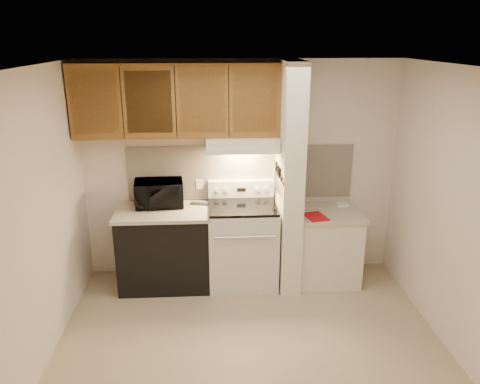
{
  "coord_description": "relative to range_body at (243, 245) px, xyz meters",
  "views": [
    {
      "loc": [
        -0.32,
        -3.7,
        2.73
      ],
      "look_at": [
        -0.05,
        0.75,
        1.24
      ],
      "focal_mm": 35.0,
      "sensor_mm": 36.0,
      "label": 1
    }
  ],
  "objects": [
    {
      "name": "range_backguard",
      "position": [
        0.0,
        0.28,
        0.59
      ],
      "size": [
        0.76,
        0.08,
        0.2
      ],
      "primitive_type": "cube",
      "color": "silver",
      "rests_on": "range_body"
    },
    {
      "name": "outlet",
      "position": [
        -0.48,
        0.32,
        0.64
      ],
      "size": [
        0.08,
        0.01,
        0.12
      ],
      "primitive_type": "cube",
      "color": "white",
      "rests_on": "backsplash"
    },
    {
      "name": "red_folder",
      "position": [
        0.79,
        -0.16,
        0.39
      ],
      "size": [
        0.27,
        0.33,
        0.01
      ],
      "primitive_type": "cube",
      "rotation": [
        0.0,
        0.0,
        0.25
      ],
      "color": "#B61115",
      "rests_on": "right_countertop"
    },
    {
      "name": "knife_handle_a",
      "position": [
        0.38,
        -0.2,
        0.91
      ],
      "size": [
        0.02,
        0.02,
        0.1
      ],
      "primitive_type": "cylinder",
      "color": "black",
      "rests_on": "knife_strip"
    },
    {
      "name": "white_box",
      "position": [
        1.17,
        0.17,
        0.41
      ],
      "size": [
        0.15,
        0.11,
        0.04
      ],
      "primitive_type": "cube",
      "rotation": [
        0.0,
        0.0,
        0.16
      ],
      "color": "white",
      "rests_on": "right_countertop"
    },
    {
      "name": "right_cab_base",
      "position": [
        0.97,
        -0.01,
        -0.06
      ],
      "size": [
        0.7,
        0.6,
        0.81
      ],
      "primitive_type": "cube",
      "color": "white",
      "rests_on": "floor"
    },
    {
      "name": "ceiling",
      "position": [
        0.0,
        -1.16,
        2.04
      ],
      "size": [
        3.6,
        3.6,
        0.0
      ],
      "primitive_type": "plane",
      "rotation": [
        3.14,
        0.0,
        0.0
      ],
      "color": "white",
      "rests_on": "wall_back"
    },
    {
      "name": "range_knob_right_inner",
      "position": [
        0.18,
        0.24,
        0.59
      ],
      "size": [
        0.05,
        0.02,
        0.05
      ],
      "primitive_type": "cylinder",
      "rotation": [
        1.57,
        0.0,
        0.0
      ],
      "color": "silver",
      "rests_on": "range_backguard"
    },
    {
      "name": "knife_blade_a",
      "position": [
        0.38,
        -0.22,
        0.76
      ],
      "size": [
        0.01,
        0.03,
        0.16
      ],
      "primitive_type": "cube",
      "color": "silver",
      "rests_on": "knife_strip"
    },
    {
      "name": "left_countertop",
      "position": [
        -0.88,
        0.01,
        0.43
      ],
      "size": [
        1.04,
        0.67,
        0.04
      ],
      "primitive_type": "cube",
      "color": "beige",
      "rests_on": "dishwasher_front"
    },
    {
      "name": "cab_door_a",
      "position": [
        -1.51,
        0.01,
        1.62
      ],
      "size": [
        0.46,
        0.01,
        0.63
      ],
      "primitive_type": "cube",
      "color": "brown",
      "rests_on": "upper_cabinets"
    },
    {
      "name": "dishwasher_front",
      "position": [
        -0.88,
        0.01,
        -0.03
      ],
      "size": [
        1.0,
        0.63,
        0.87
      ],
      "primitive_type": "cube",
      "color": "black",
      "rests_on": "floor"
    },
    {
      "name": "oven_handle",
      "position": [
        0.0,
        -0.35,
        0.26
      ],
      "size": [
        0.65,
        0.02,
        0.02
      ],
      "primitive_type": "cylinder",
      "rotation": [
        0.0,
        1.57,
        0.0
      ],
      "color": "silver",
      "rests_on": "range_body"
    },
    {
      "name": "knife_handle_b",
      "position": [
        0.38,
        -0.12,
        0.91
      ],
      "size": [
        0.02,
        0.02,
        0.1
      ],
      "primitive_type": "cylinder",
      "color": "black",
      "rests_on": "knife_strip"
    },
    {
      "name": "oven_mitt",
      "position": [
        0.38,
        0.17,
        0.75
      ],
      "size": [
        0.03,
        0.11,
        0.27
      ],
      "primitive_type": "cube",
      "color": "gray",
      "rests_on": "partition_pillar"
    },
    {
      "name": "cab_gap_b",
      "position": [
        -0.69,
        0.01,
        1.62
      ],
      "size": [
        0.01,
        0.01,
        0.73
      ],
      "primitive_type": "cube",
      "color": "black",
      "rests_on": "upper_cabinets"
    },
    {
      "name": "cab_door_b",
      "position": [
        -0.96,
        0.01,
        1.62
      ],
      "size": [
        0.46,
        0.01,
        0.63
      ],
      "primitive_type": "cube",
      "color": "brown",
      "rests_on": "upper_cabinets"
    },
    {
      "name": "cab_door_c",
      "position": [
        -0.42,
        0.01,
        1.62
      ],
      "size": [
        0.46,
        0.01,
        0.63
      ],
      "primitive_type": "cube",
      "color": "brown",
      "rests_on": "upper_cabinets"
    },
    {
      "name": "range_hood",
      "position": [
        0.0,
        0.12,
        1.17
      ],
      "size": [
        0.78,
        0.44,
        0.15
      ],
      "primitive_type": "cube",
      "color": "white",
      "rests_on": "upper_cabinets"
    },
    {
      "name": "knife_blade_d",
      "position": [
        0.38,
        0.03,
        0.76
      ],
      "size": [
        0.01,
        0.04,
        0.16
      ],
      "primitive_type": "cube",
      "color": "silver",
      "rests_on": "knife_strip"
    },
    {
      "name": "knife_handle_e",
      "position": [
        0.38,
        0.1,
        0.91
      ],
      "size": [
        0.02,
        0.02,
        0.1
      ],
      "primitive_type": "cylinder",
      "color": "black",
      "rests_on": "knife_strip"
    },
    {
      "name": "microwave",
      "position": [
        -0.93,
        0.15,
        0.6
      ],
      "size": [
        0.56,
        0.41,
        0.29
      ],
      "primitive_type": "imported",
      "rotation": [
        0.0,
        0.0,
        0.11
      ],
      "color": "black",
      "rests_on": "left_countertop"
    },
    {
      "name": "cab_gap_c",
      "position": [
        -0.14,
        0.01,
        1.62
      ],
      "size": [
        0.01,
        0.01,
        0.73
      ],
      "primitive_type": "cube",
      "color": "black",
      "rests_on": "upper_cabinets"
    },
    {
      "name": "range_knob_left_inner",
      "position": [
        -0.18,
        0.24,
        0.59
      ],
      "size": [
        0.05,
        0.02,
        0.05
      ],
      "primitive_type": "cylinder",
      "rotation": [
        1.57,
        0.0,
        0.0
      ],
      "color": "silver",
      "rests_on": "range_backguard"
    },
    {
      "name": "cab_door_d",
      "position": [
        0.13,
        0.01,
        1.62
      ],
      "size": [
        0.46,
        0.01,
        0.63
      ],
      "primitive_type": "cube",
      "color": "brown",
      "rests_on": "upper_cabinets"
    },
    {
      "name": "knife_blade_c",
      "position": [
        0.38,
        -0.06,
        0.74
      ],
      "size": [
        0.01,
        0.04,
        0.2
      ],
      "primitive_type": "cube",
      "color": "silver",
      "rests_on": "knife_strip"
    },
    {
      "name": "wall_left",
      "position": [
        -1.8,
        -1.16,
        0.79
      ],
      "size": [
        0.02,
        3.0,
        2.5
      ],
      "primitive_type": "cube",
      "color": "#F0DECB",
      "rests_on": "floor"
    },
    {
      "name": "upper_cabinets",
      "position": [
        -0.69,
        0.17,
        1.62
      ],
      "size": [
        2.18,
        0.33,
        0.77
      ],
      "primitive_type": "cube",
      "color": "brown",
      "rests_on": "wall_back"
    },
    {
      "name": "oven_window",
      "position": [
        0.0,
        -0.32,
        0.04
      ],
      "size": [
        0.5,
        0.01,
        0.3
      ],
      "primitive_type": "cube",
      "color": "black",
      "rests_on": "range_body"
    },
    {
      "name": "knife_handle_d",
      "position": [
        0.38,
        0.04,
        0.91
      ],
      "size": [
        0.02,
        0.02,
        0.1
      ],
      "primitive_type": "cylinder",
      "color": "black",
      "rests_on": "knife_strip"
    },
    {
      "name": "floor",
      "position": [
        0.0,
        -1.16,
        -0.46
      ],
      "size": [
        3.6,
        3.6,
        0.0
      ],
      "primitive_type": "plane",
      "color": "tan",
      "rests_on": "ground"
    },
    {
      "name": "wall_back",
      "position": [
        0.0,
        0.34,
        0.79
      ],
      "size": [
        3.6,
        2.5,
        0.02
      ],
      "primitive_type": "cube",
      "rotation": [
        1.57,
        0.0,
        0.0
      ],
      "color": "#F0DECB",
      "rests_on": "floor"
    },
    {
      "name": "right_countertop",
      "position": [
        0.97,
        -0.01,
        0.37
      ],
      "size": [
        0.74,
        0.64,
        0.04
      ],
      "primitive_type": "cube",
      "color": "beige",
      "rests_on": "right_cab_base"
    },
    {
      "name": "cooktop",
      "position": [
        0.0,
        0.0,
        0.48
      ],
      "size": [
        0.74,
        0.64,
        0.03
      ],
      "primitive_type": "cube",
      "color": "black",
      "rests_on": "range_body"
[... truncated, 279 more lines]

